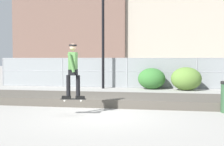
% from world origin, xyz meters
% --- Properties ---
extents(ground_plane, '(120.00, 120.00, 0.00)m').
position_xyz_m(ground_plane, '(0.00, 0.00, 0.00)').
color(ground_plane, gray).
extents(gravel_berm, '(14.82, 2.52, 0.30)m').
position_xyz_m(gravel_berm, '(0.00, 2.38, 0.15)').
color(gravel_berm, '#4C473F').
rests_on(gravel_berm, ground_plane).
extents(skateboard, '(0.82, 0.28, 0.07)m').
position_xyz_m(skateboard, '(-0.69, -0.19, 0.50)').
color(skateboard, black).
extents(skater, '(0.73, 0.60, 1.72)m').
position_xyz_m(skater, '(-0.69, -0.19, 1.49)').
color(skater, black).
rests_on(skater, skateboard).
extents(chain_fence, '(16.80, 0.06, 1.85)m').
position_xyz_m(chain_fence, '(0.00, 8.60, 0.93)').
color(chain_fence, gray).
rests_on(chain_fence, ground_plane).
extents(street_lamp, '(0.44, 0.44, 6.36)m').
position_xyz_m(street_lamp, '(-1.36, 7.87, 3.99)').
color(street_lamp, black).
rests_on(street_lamp, ground_plane).
extents(parked_car_near, '(4.47, 2.10, 1.66)m').
position_xyz_m(parked_car_near, '(-4.66, 11.63, 0.84)').
color(parked_car_near, black).
rests_on(parked_car_near, ground_plane).
extents(parked_car_mid, '(4.40, 1.95, 1.66)m').
position_xyz_m(parked_car_mid, '(1.11, 11.62, 0.84)').
color(parked_car_mid, '#B7BABF').
rests_on(parked_car_mid, ground_plane).
extents(library_building, '(18.55, 10.10, 20.82)m').
position_xyz_m(library_building, '(-12.53, 39.02, 10.41)').
color(library_building, brown).
rests_on(library_building, ground_plane).
extents(office_block, '(22.37, 10.04, 20.51)m').
position_xyz_m(office_block, '(6.73, 39.56, 10.26)').
color(office_block, '#9E9384').
rests_on(office_block, ground_plane).
extents(shrub_left, '(1.61, 1.31, 1.24)m').
position_xyz_m(shrub_left, '(1.53, 7.98, 0.62)').
color(shrub_left, '#336B2D').
rests_on(shrub_left, ground_plane).
extents(shrub_center, '(1.70, 1.39, 1.32)m').
position_xyz_m(shrub_center, '(3.48, 7.64, 0.66)').
color(shrub_center, '#567A33').
rests_on(shrub_center, ground_plane).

